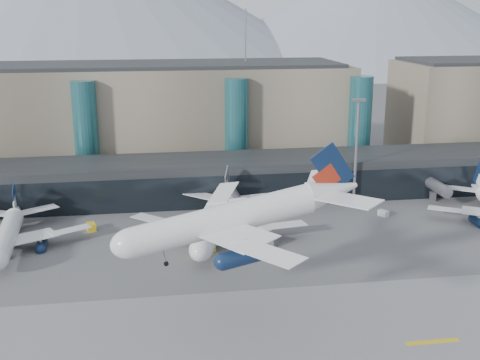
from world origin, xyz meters
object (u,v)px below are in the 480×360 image
(lightmast_mid, at_px, (356,146))
(hero_jet, at_px, (248,207))
(veh_c, at_px, (268,241))
(veh_g, at_px, (383,213))
(veh_f, at_px, (4,229))
(veh_h, at_px, (204,248))
(jet_parked_left, at_px, (9,226))
(jet_parked_mid, at_px, (217,212))
(veh_b, at_px, (91,227))

(lightmast_mid, height_order, hero_jet, hero_jet)
(veh_c, distance_m, veh_g, 32.47)
(hero_jet, bearing_deg, veh_f, 130.34)
(hero_jet, distance_m, veh_h, 31.52)
(veh_c, bearing_deg, jet_parked_left, -146.44)
(jet_parked_left, distance_m, jet_parked_mid, 41.82)
(veh_b, relative_size, veh_c, 0.77)
(veh_c, distance_m, veh_h, 13.34)
(lightmast_mid, xyz_separation_m, jet_parked_left, (-76.94, -15.64, -10.33))
(lightmast_mid, xyz_separation_m, hero_jet, (-34.81, -52.28, 3.41))
(veh_b, xyz_separation_m, veh_f, (-18.05, 0.81, 0.20))
(hero_jet, height_order, jet_parked_left, hero_jet)
(veh_f, bearing_deg, veh_g, -100.43)
(veh_c, xyz_separation_m, veh_f, (-53.83, 14.85, 0.00))
(veh_h, bearing_deg, lightmast_mid, -4.98)
(veh_b, relative_size, veh_g, 1.18)
(jet_parked_left, bearing_deg, veh_b, -72.84)
(jet_parked_mid, distance_m, veh_f, 45.21)
(hero_jet, xyz_separation_m, veh_b, (-26.81, 42.72, -17.04))
(jet_parked_left, xyz_separation_m, veh_b, (15.31, 6.08, -3.29))
(veh_f, xyz_separation_m, veh_h, (40.68, -17.08, 0.20))
(veh_b, height_order, veh_g, veh_b)
(hero_jet, height_order, jet_parked_mid, hero_jet)
(veh_f, bearing_deg, veh_c, -114.99)
(jet_parked_left, xyz_separation_m, veh_f, (-2.73, 6.90, -3.09))
(veh_c, xyz_separation_m, veh_g, (29.49, 13.59, -0.31))
(veh_f, height_order, veh_h, veh_h)
(veh_b, distance_m, veh_c, 38.44)
(hero_jet, distance_m, veh_b, 53.24)
(jet_parked_left, xyz_separation_m, veh_g, (80.58, 5.63, -3.41))
(lightmast_mid, xyz_separation_m, veh_g, (3.64, -10.01, -13.74))
(jet_parked_left, xyz_separation_m, jet_parked_mid, (41.81, 0.18, 0.71))
(jet_parked_mid, bearing_deg, veh_b, 93.77)
(hero_jet, bearing_deg, veh_g, 42.18)
(jet_parked_left, bearing_deg, veh_g, -90.50)
(jet_parked_mid, relative_size, veh_g, 17.02)
(jet_parked_mid, bearing_deg, veh_f, 97.75)
(veh_c, bearing_deg, jet_parked_mid, -178.81)
(jet_parked_left, distance_m, veh_f, 8.04)
(hero_jet, distance_m, jet_parked_mid, 39.05)
(jet_parked_mid, height_order, veh_g, jet_parked_mid)
(jet_parked_left, height_order, jet_parked_mid, jet_parked_mid)
(lightmast_mid, bearing_deg, veh_f, -173.73)
(hero_jet, bearing_deg, jet_parked_left, 133.47)
(hero_jet, xyz_separation_m, veh_c, (8.97, 28.68, -16.84))
(veh_g, bearing_deg, lightmast_mid, 173.20)
(veh_b, height_order, veh_f, veh_f)
(veh_h, bearing_deg, jet_parked_left, 126.47)
(veh_h, bearing_deg, veh_b, 105.78)
(hero_jet, xyz_separation_m, veh_h, (-4.18, 26.45, -16.64))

